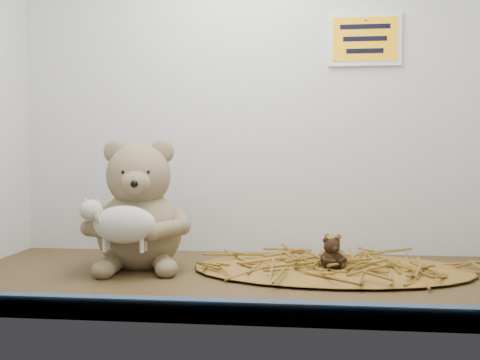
# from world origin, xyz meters

# --- Properties ---
(alcove_shell) EXTENTS (1.20, 0.60, 0.90)m
(alcove_shell) POSITION_xyz_m (0.00, 0.09, 0.45)
(alcove_shell) COLOR #3B2B14
(alcove_shell) RESTS_ON ground
(front_rail) EXTENTS (1.19, 0.02, 0.04)m
(front_rail) POSITION_xyz_m (0.00, -0.29, 0.02)
(front_rail) COLOR #334661
(front_rail) RESTS_ON shelf_floor
(straw_bed) EXTENTS (0.62, 0.36, 0.01)m
(straw_bed) POSITION_xyz_m (0.21, 0.09, 0.01)
(straw_bed) COLOR brown
(straw_bed) RESTS_ON shelf_floor
(main_teddy) EXTENTS (0.28, 0.29, 0.29)m
(main_teddy) POSITION_xyz_m (-0.23, 0.09, 0.15)
(main_teddy) COLOR #8F7858
(main_teddy) RESTS_ON shelf_floor
(toy_lamb) EXTENTS (0.17, 0.11, 0.11)m
(toy_lamb) POSITION_xyz_m (-0.23, -0.02, 0.11)
(toy_lamb) COLOR beige
(toy_lamb) RESTS_ON main_teddy
(mini_teddy_tan) EXTENTS (0.07, 0.07, 0.07)m
(mini_teddy_tan) POSITION_xyz_m (0.21, 0.12, 0.05)
(mini_teddy_tan) COLOR brown
(mini_teddy_tan) RESTS_ON straw_bed
(mini_teddy_brown) EXTENTS (0.08, 0.08, 0.07)m
(mini_teddy_brown) POSITION_xyz_m (0.21, 0.07, 0.05)
(mini_teddy_brown) COLOR black
(mini_teddy_brown) RESTS_ON straw_bed
(wall_sign) EXTENTS (0.16, 0.01, 0.11)m
(wall_sign) POSITION_xyz_m (0.30, 0.29, 0.55)
(wall_sign) COLOR #FFAB0D
(wall_sign) RESTS_ON back_wall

